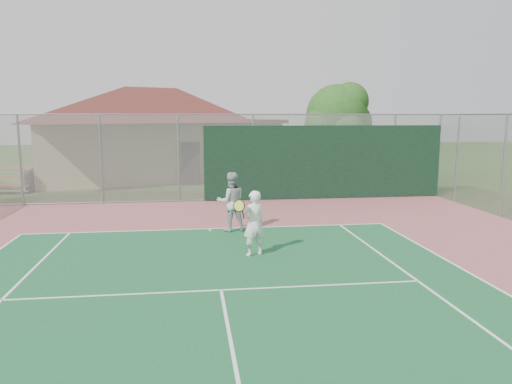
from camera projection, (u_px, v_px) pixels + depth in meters
back_fence at (256, 160)px, 20.26m from camera, size 20.08×0.11×3.53m
side_fence_right at (504, 166)px, 16.90m from camera, size 0.08×9.00×3.50m
clubhouse at (153, 124)px, 28.31m from camera, size 15.40×12.08×5.88m
tree at (338, 117)px, 25.24m from camera, size 3.67×3.48×5.12m
player_white_front at (254, 224)px, 12.23m from camera, size 0.91×0.73×1.65m
player_grey_back at (231, 202)px, 14.86m from camera, size 0.95×0.78×1.77m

